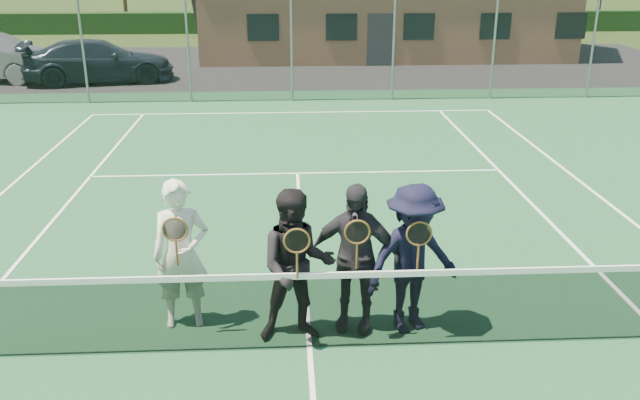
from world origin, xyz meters
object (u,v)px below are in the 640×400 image
object	(u,v)px
player_a	(181,255)
player_b	(297,266)
player_c	(354,257)
player_d	(413,259)
car_c	(99,61)
tennis_net	(309,308)

from	to	relation	value
player_a	player_b	xyz separation A→B (m)	(1.34, -0.38, -0.00)
player_a	player_c	xyz separation A→B (m)	(2.00, -0.18, -0.00)
player_d	car_c	bearing A→B (deg)	114.93
player_b	player_a	bearing A→B (deg)	164.01
tennis_net	player_a	distance (m)	1.64
car_c	player_c	size ratio (longest dim) A/B	2.75
player_b	player_c	size ratio (longest dim) A/B	1.00
player_a	player_b	bearing A→B (deg)	-15.99
player_a	player_c	bearing A→B (deg)	-5.14
player_b	player_d	distance (m)	1.34
player_a	player_d	bearing A→B (deg)	-5.55
player_b	tennis_net	bearing A→B (deg)	-63.57
car_c	player_b	size ratio (longest dim) A/B	2.75
car_c	tennis_net	bearing A→B (deg)	-170.56
player_a	player_d	xyz separation A→B (m)	(2.67, -0.26, -0.00)
player_a	player_b	distance (m)	1.39
car_c	tennis_net	size ratio (longest dim) A/B	0.42
player_b	car_c	bearing A→B (deg)	110.90
car_c	player_d	world-z (taller)	player_d
player_b	player_c	distance (m)	0.69
tennis_net	player_a	xyz separation A→B (m)	(-1.46, 0.64, 0.38)
player_a	player_c	world-z (taller)	same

